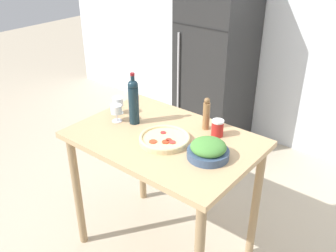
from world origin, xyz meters
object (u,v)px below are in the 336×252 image
refrigerator (217,60)px  salad_bowl (208,150)px  wine_glass_near (116,110)px  wine_glass_far (118,102)px  salt_canister (217,128)px  wine_bottle (134,101)px  pepper_mill (206,114)px  homemade_pizza (165,139)px

refrigerator → salad_bowl: bearing=-59.2°
refrigerator → wine_glass_near: 1.66m
wine_glass_near → wine_glass_far: bearing=131.0°
salt_canister → wine_glass_near: bearing=-158.0°
salad_bowl → salt_canister: bearing=111.0°
wine_bottle → wine_glass_far: size_ratio=2.98×
wine_glass_near → pepper_mill: (0.53, 0.29, 0.02)m
wine_bottle → salt_canister: bearing=20.8°
wine_bottle → pepper_mill: wine_bottle is taller
pepper_mill → salt_canister: (0.11, -0.03, -0.05)m
refrigerator → pepper_mill: refrigerator is taller
refrigerator → wine_bottle: refrigerator is taller
salt_canister → salad_bowl: bearing=-69.0°
wine_glass_near → wine_bottle: bearing=27.4°
wine_glass_far → homemade_pizza: (0.51, -0.10, -0.06)m
pepper_mill → salad_bowl: pepper_mill is taller
wine_glass_near → pepper_mill: size_ratio=0.54×
wine_glass_near → salad_bowl: wine_glass_near is taller
pepper_mill → homemade_pizza: pepper_mill is taller
wine_bottle → homemade_pizza: bearing=-11.8°
wine_bottle → salad_bowl: size_ratio=1.46×
wine_glass_near → homemade_pizza: bearing=-1.3°
salad_bowl → salt_canister: size_ratio=2.24×
wine_bottle → pepper_mill: 0.48m
refrigerator → salt_canister: 1.63m
pepper_mill → refrigerator: bearing=119.6°
wine_bottle → homemade_pizza: size_ratio=1.12×
wine_bottle → wine_glass_near: bearing=-152.6°
refrigerator → wine_glass_near: size_ratio=15.41×
wine_glass_far → refrigerator: bearing=95.7°
wine_bottle → salad_bowl: wine_bottle is taller
pepper_mill → salt_canister: bearing=-16.4°
wine_bottle → wine_glass_near: (-0.11, -0.06, -0.08)m
wine_bottle → pepper_mill: size_ratio=1.61×
wine_glass_far → pepper_mill: 0.64m
wine_bottle → salad_bowl: (0.62, -0.05, -0.11)m
pepper_mill → salt_canister: pepper_mill is taller
wine_glass_near → homemade_pizza: size_ratio=0.37×
refrigerator → salt_canister: bearing=-57.6°
homemade_pizza → pepper_mill: bearing=71.0°
wine_bottle → wine_glass_far: wine_bottle is taller
wine_glass_far → salad_bowl: (0.81, -0.08, -0.03)m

